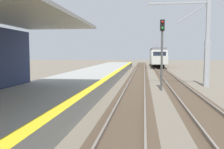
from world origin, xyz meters
name	(u,v)px	position (x,y,z in m)	size (l,w,h in m)	color
station_platform	(51,95)	(-2.50, 16.00, 0.45)	(5.00, 80.00, 0.91)	#999993
track_pair_nearest_platform	(134,93)	(1.90, 20.00, 0.05)	(2.34, 120.00, 0.16)	#4C3D2D
track_pair_middle	(185,94)	(5.30, 20.00, 0.05)	(2.34, 120.00, 0.16)	#4C3D2D
approaching_train	(157,56)	(5.30, 56.91, 2.18)	(2.93, 19.60, 4.76)	silver
rail_signal_post	(162,47)	(3.84, 21.69, 3.19)	(0.32, 0.34, 5.20)	#4C4C4C
catenary_pylon_far_side	(204,43)	(7.39, 24.35, 3.60)	(5.00, 0.40, 7.50)	#9EA3A8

